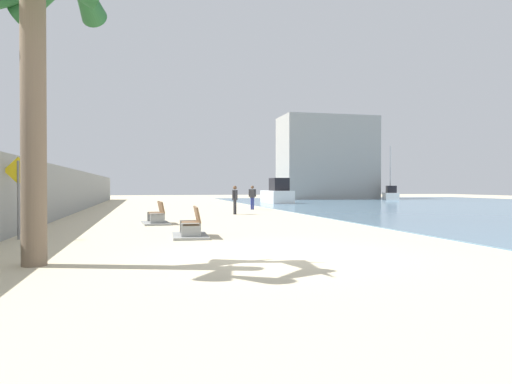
% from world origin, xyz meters
% --- Properties ---
extents(ground_plane, '(120.00, 120.00, 0.00)m').
position_xyz_m(ground_plane, '(0.00, 18.00, 0.00)').
color(ground_plane, beige).
extents(seawall, '(0.80, 64.00, 2.66)m').
position_xyz_m(seawall, '(-7.50, 18.00, 1.33)').
color(seawall, gray).
rests_on(seawall, ground).
extents(palm_tree, '(3.07, 3.22, 6.75)m').
position_xyz_m(palm_tree, '(-5.22, -0.30, 5.02)').
color(palm_tree, '#7A6651').
rests_on(palm_tree, ground).
extents(bench_near, '(1.19, 2.14, 0.98)m').
position_xyz_m(bench_near, '(-1.53, 4.52, 0.23)').
color(bench_near, gray).
rests_on(bench_near, ground).
extents(bench_far, '(1.27, 2.18, 0.98)m').
position_xyz_m(bench_far, '(-2.48, 10.16, 0.23)').
color(bench_far, gray).
rests_on(bench_far, ground).
extents(person_walking, '(0.50, 0.28, 1.68)m').
position_xyz_m(person_walking, '(4.38, 21.46, 0.98)').
color(person_walking, navy).
rests_on(person_walking, ground).
extents(person_standing, '(0.38, 0.42, 1.67)m').
position_xyz_m(person_standing, '(2.14, 16.20, 0.97)').
color(person_standing, '#333338').
rests_on(person_standing, ground).
extents(boat_distant, '(2.06, 4.97, 2.38)m').
position_xyz_m(boat_distant, '(9.38, 32.58, 0.91)').
color(boat_distant, white).
rests_on(boat_distant, water_bay).
extents(boat_far_left, '(3.48, 5.39, 6.66)m').
position_xyz_m(boat_far_left, '(26.78, 42.33, 0.68)').
color(boat_far_left, white).
rests_on(boat_far_left, water_bay).
extents(pedestrian_sign, '(0.85, 0.08, 2.54)m').
position_xyz_m(pedestrian_sign, '(-6.74, 4.99, 1.58)').
color(pedestrian_sign, slate).
rests_on(pedestrian_sign, ground).
extents(harbor_building, '(12.00, 6.00, 10.49)m').
position_xyz_m(harbor_building, '(19.84, 46.00, 5.25)').
color(harbor_building, '#9E9E99').
rests_on(harbor_building, ground).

